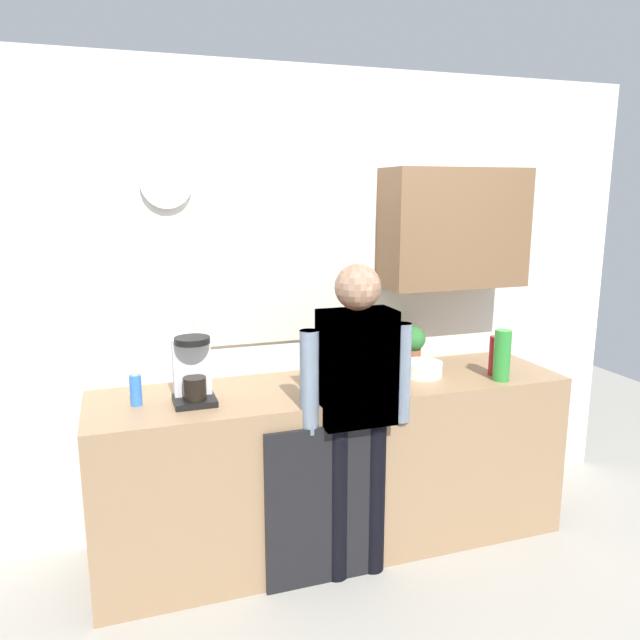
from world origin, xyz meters
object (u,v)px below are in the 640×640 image
Objects in this scene: bottle_dark_sauce at (355,362)px; person_guest at (356,397)px; coffee_maker at (193,373)px; potted_plant at (413,342)px; bottle_red_vinegar at (495,356)px; bottle_clear_soda at (502,355)px; bottle_amber_beer at (351,369)px; cup_blue_mug at (319,367)px; person_at_sink at (356,397)px; storage_canister at (388,376)px; mixing_bowl at (422,369)px; dish_soap at (136,389)px.

person_guest is (-0.15, -0.38, -0.06)m from bottle_dark_sauce.
person_guest reaches higher than coffee_maker.
potted_plant is 0.14× the size of person_guest.
bottle_dark_sauce is 0.82× the size of bottle_red_vinegar.
bottle_clear_soda is 1.22× the size of bottle_amber_beer.
person_at_sink is (0.03, -0.49, -0.02)m from cup_blue_mug.
bottle_red_vinegar is at bearing -18.14° from cup_blue_mug.
person_guest reaches higher than bottle_amber_beer.
bottle_dark_sauce reaches higher than storage_canister.
potted_plant is 0.56m from storage_canister.
coffee_maker is at bearing 173.50° from bottle_clear_soda.
bottle_dark_sauce is 0.79m from bottle_red_vinegar.
potted_plant reaches higher than storage_canister.
coffee_maker is 1.18× the size of bottle_clear_soda.
potted_plant is at bearing 124.90° from bottle_clear_soda.
potted_plant is (0.06, 0.23, 0.09)m from mixing_bowl.
storage_canister is at bearing 22.17° from person_at_sink.
coffee_maker is at bearing 170.07° from storage_canister.
bottle_amber_beer is 0.21m from person_guest.
bottle_dark_sauce is 1.06× the size of storage_canister.
bottle_clear_soda is at bearing 2.32° from person_at_sink.
mixing_bowl is at bearing -103.49° from potted_plant.
potted_plant reaches higher than dish_soap.
person_at_sink is (-0.22, -0.10, -0.06)m from storage_canister.
mixing_bowl is 0.14× the size of person_at_sink.
dish_soap is 1.25m from storage_canister.
bottle_amber_beer is at bearing -179.70° from bottle_red_vinegar.
person_guest is at bearing -19.92° from coffee_maker.
storage_canister is at bearing 178.53° from bottle_clear_soda.
person_at_sink is 1.00× the size of person_guest.
coffee_maker is 0.21× the size of person_at_sink.
cup_blue_mug is 0.43× the size of potted_plant.
cup_blue_mug reaches higher than mixing_bowl.
mixing_bowl is at bearing 32.82° from storage_canister.
cup_blue_mug is (-0.91, 0.41, -0.09)m from bottle_clear_soda.
person_guest is (-0.52, -0.30, -0.01)m from mixing_bowl.
potted_plant is at bearing 33.28° from bottle_amber_beer.
bottle_red_vinegar is at bearing -2.94° from coffee_maker.
bottle_dark_sauce is (0.89, 0.11, -0.06)m from coffee_maker.
person_at_sink is at bearing -137.24° from potted_plant.
person_guest is at bearing -16.94° from dish_soap.
bottle_amber_beer is (-0.10, -0.20, 0.03)m from bottle_dark_sauce.
cup_blue_mug is 0.49m from person_at_sink.
bottle_clear_soda reaches higher than cup_blue_mug.
dish_soap reaches higher than storage_canister.
dish_soap is (-0.99, -0.18, 0.03)m from cup_blue_mug.
storage_canister is (-0.36, -0.43, -0.05)m from potted_plant.
dish_soap is at bearing 170.45° from storage_canister.
bottle_red_vinegar is at bearing -163.36° from person_guest.
cup_blue_mug is 0.58m from mixing_bowl.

